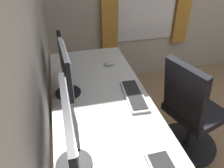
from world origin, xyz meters
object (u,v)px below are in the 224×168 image
drawer_pedestal (99,134)px  mouse_main (110,64)px  keyboard_main (134,95)px  office_chair (190,114)px  monitor_secondary (65,66)px  monitor_primary (70,133)px

drawer_pedestal → mouse_main: mouse_main is taller
keyboard_main → office_chair: office_chair is taller
drawer_pedestal → monitor_secondary: (0.14, 0.21, 0.63)m
monitor_primary → keyboard_main: (0.51, -0.51, -0.23)m
drawer_pedestal → keyboard_main: size_ratio=1.62×
drawer_pedestal → monitor_primary: (-0.54, 0.23, 0.63)m
monitor_secondary → mouse_main: monitor_secondary is taller
drawer_pedestal → office_chair: size_ratio=0.72×
office_chair → monitor_secondary: bearing=79.1°
monitor_secondary → office_chair: bearing=-100.9°
monitor_primary → mouse_main: size_ratio=5.56×
mouse_main → office_chair: (-0.56, -0.59, -0.29)m
drawer_pedestal → monitor_primary: bearing=156.8°
monitor_primary → mouse_main: bearing=-23.1°
monitor_primary → keyboard_main: size_ratio=1.35×
keyboard_main → office_chair: 0.59m
monitor_primary → monitor_secondary: bearing=-1.8°
drawer_pedestal → mouse_main: 0.67m
monitor_primary → monitor_secondary: 0.67m
drawer_pedestal → office_chair: bearing=-94.2°
monitor_secondary → keyboard_main: bearing=-108.3°
office_chair → mouse_main: bearing=46.6°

